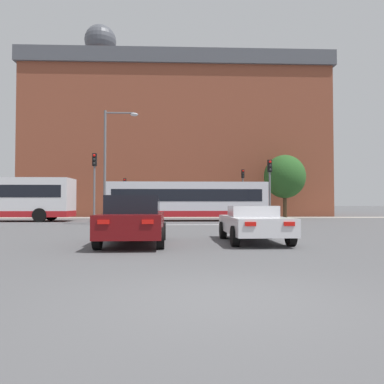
# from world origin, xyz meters

# --- Properties ---
(ground_plane) EXTENTS (400.00, 400.00, 0.00)m
(ground_plane) POSITION_xyz_m (0.00, 0.00, 0.00)
(ground_plane) COLOR #545456
(stop_line_strip) EXTENTS (8.42, 0.30, 0.01)m
(stop_line_strip) POSITION_xyz_m (0.00, 18.25, 0.00)
(stop_line_strip) COLOR silver
(stop_line_strip) RESTS_ON ground_plane
(far_pavement) EXTENTS (69.35, 2.50, 0.01)m
(far_pavement) POSITION_xyz_m (0.00, 30.17, 0.01)
(far_pavement) COLOR #A09B91
(far_pavement) RESTS_ON ground_plane
(brick_civic_building) EXTENTS (32.80, 15.96, 23.03)m
(brick_civic_building) POSITION_xyz_m (-0.73, 40.11, 8.76)
(brick_civic_building) COLOR brown
(brick_civic_building) RESTS_ON ground_plane
(car_saloon_left) EXTENTS (2.10, 4.49, 1.58)m
(car_saloon_left) POSITION_xyz_m (-2.01, 7.09, 0.80)
(car_saloon_left) COLOR #600C0F
(car_saloon_left) RESTS_ON ground_plane
(car_roadster_right) EXTENTS (2.03, 4.37, 1.25)m
(car_roadster_right) POSITION_xyz_m (2.04, 7.66, 0.64)
(car_roadster_right) COLOR silver
(car_roadster_right) RESTS_ON ground_plane
(bus_crossing_lead) EXTENTS (12.08, 2.67, 2.94)m
(bus_crossing_lead) POSITION_xyz_m (0.12, 23.45, 1.58)
(bus_crossing_lead) COLOR silver
(bus_crossing_lead) RESTS_ON ground_plane
(bus_crossing_trailing) EXTENTS (10.04, 2.76, 3.22)m
(bus_crossing_trailing) POSITION_xyz_m (-13.55, 23.18, 1.73)
(bus_crossing_trailing) COLOR silver
(bus_crossing_trailing) RESTS_ON ground_plane
(traffic_light_near_left) EXTENTS (0.26, 0.31, 4.49)m
(traffic_light_near_left) POSITION_xyz_m (-5.82, 18.49, 3.00)
(traffic_light_near_left) COLOR slate
(traffic_light_near_left) RESTS_ON ground_plane
(traffic_light_far_left) EXTENTS (0.26, 0.31, 3.65)m
(traffic_light_far_left) POSITION_xyz_m (-5.44, 29.35, 2.48)
(traffic_light_far_left) COLOR slate
(traffic_light_far_left) RESTS_ON ground_plane
(traffic_light_far_right) EXTENTS (0.26, 0.31, 4.54)m
(traffic_light_far_right) POSITION_xyz_m (5.55, 29.64, 3.03)
(traffic_light_far_right) COLOR slate
(traffic_light_far_right) RESTS_ON ground_plane
(traffic_light_near_right) EXTENTS (0.26, 0.31, 4.15)m
(traffic_light_near_right) POSITION_xyz_m (5.35, 18.62, 2.79)
(traffic_light_near_right) COLOR slate
(traffic_light_near_right) RESTS_ON ground_plane
(street_lamp_junction) EXTENTS (2.21, 0.36, 7.39)m
(street_lamp_junction) POSITION_xyz_m (-4.93, 19.17, 4.51)
(street_lamp_junction) COLOR slate
(street_lamp_junction) RESTS_ON ground_plane
(pedestrian_waiting) EXTENTS (0.30, 0.44, 1.64)m
(pedestrian_waiting) POSITION_xyz_m (4.96, 29.63, 0.96)
(pedestrian_waiting) COLOR brown
(pedestrian_waiting) RESTS_ON ground_plane
(tree_by_building) EXTENTS (3.89, 3.89, 5.92)m
(tree_by_building) POSITION_xyz_m (9.52, 29.64, 3.87)
(tree_by_building) COLOR #4C3823
(tree_by_building) RESTS_ON ground_plane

